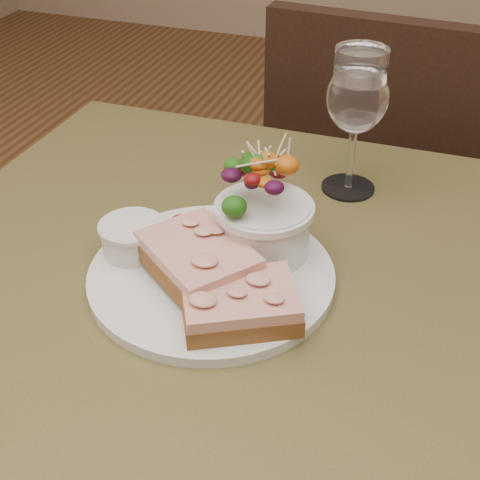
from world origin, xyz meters
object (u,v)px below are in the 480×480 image
(cafe_table, at_px, (237,364))
(wine_glass, at_px, (357,101))
(salad_bowl, at_px, (264,206))
(ramekin, at_px, (132,236))
(sandwich_back, at_px, (198,258))
(chair_far, at_px, (381,276))
(dinner_plate, at_px, (211,275))
(sandwich_front, at_px, (240,304))

(cafe_table, bearing_deg, wine_glass, 75.73)
(salad_bowl, bearing_deg, ramekin, -160.64)
(sandwich_back, height_order, ramekin, sandwich_back)
(chair_far, height_order, sandwich_back, chair_far)
(cafe_table, distance_m, ramekin, 0.19)
(cafe_table, relative_size, sandwich_back, 5.27)
(ramekin, bearing_deg, sandwich_back, -12.80)
(wine_glass, bearing_deg, dinner_plate, -112.57)
(cafe_table, distance_m, salad_bowl, 0.19)
(cafe_table, relative_size, chair_far, 0.89)
(sandwich_back, distance_m, wine_glass, 0.29)
(cafe_table, xyz_separation_m, sandwich_back, (-0.04, 0.00, 0.14))
(sandwich_front, xyz_separation_m, wine_glass, (0.05, 0.30, 0.10))
(wine_glass, bearing_deg, sandwich_back, -113.06)
(chair_far, xyz_separation_m, salad_bowl, (-0.09, -0.62, 0.53))
(sandwich_back, distance_m, salad_bowl, 0.09)
(sandwich_front, bearing_deg, chair_far, 55.98)
(sandwich_front, height_order, sandwich_back, sandwich_back)
(dinner_plate, distance_m, ramekin, 0.10)
(chair_far, relative_size, sandwich_front, 6.56)
(ramekin, relative_size, salad_bowl, 0.53)
(wine_glass, bearing_deg, salad_bowl, -107.40)
(salad_bowl, distance_m, wine_glass, 0.20)
(sandwich_front, bearing_deg, sandwich_back, 116.04)
(sandwich_back, bearing_deg, wine_glass, 104.13)
(dinner_plate, bearing_deg, salad_bowl, 52.41)
(dinner_plate, height_order, wine_glass, wine_glass)
(sandwich_front, relative_size, ramekin, 2.04)
(ramekin, height_order, salad_bowl, salad_bowl)
(dinner_plate, relative_size, sandwich_front, 1.94)
(sandwich_back, height_order, salad_bowl, salad_bowl)
(chair_far, relative_size, salad_bowl, 7.09)
(sandwich_back, bearing_deg, sandwich_front, 1.48)
(sandwich_back, height_order, wine_glass, wine_glass)
(sandwich_back, xyz_separation_m, ramekin, (-0.09, 0.02, -0.00))
(dinner_plate, bearing_deg, cafe_table, -25.01)
(sandwich_back, bearing_deg, cafe_table, 34.49)
(wine_glass, bearing_deg, cafe_table, -104.27)
(cafe_table, distance_m, sandwich_back, 0.14)
(sandwich_back, bearing_deg, dinner_plate, 96.32)
(cafe_table, xyz_separation_m, salad_bowl, (0.01, 0.07, 0.17))
(sandwich_front, bearing_deg, cafe_table, 85.33)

